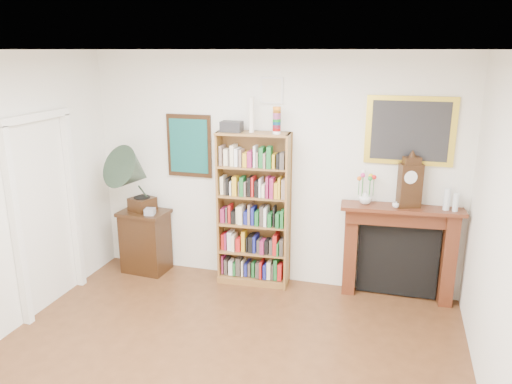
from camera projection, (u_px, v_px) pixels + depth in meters
room at (188, 247)px, 3.67m from camera, size 4.51×5.01×2.81m
door_casing at (45, 197)px, 5.40m from camera, size 0.08×1.02×2.17m
teal_poster at (189, 146)px, 6.17m from camera, size 0.58×0.04×0.78m
small_picture at (272, 90)px, 5.70m from camera, size 0.26×0.04×0.30m
gilt_painting at (410, 131)px, 5.40m from camera, size 0.95×0.04×0.75m
bookshelf at (253, 201)px, 5.97m from camera, size 0.89×0.37×2.16m
side_cabinet at (146, 241)px, 6.47m from camera, size 0.63×0.47×0.81m
fireplace at (399, 244)px, 5.69m from camera, size 1.35×0.42×1.13m
gramophone at (134, 175)px, 6.12m from camera, size 0.74×0.82×0.89m
cd_stack at (150, 212)px, 6.21m from camera, size 0.14×0.14×0.08m
mantel_clock at (410, 183)px, 5.43m from camera, size 0.28×0.21×0.57m
flower_vase at (365, 197)px, 5.60m from camera, size 0.15×0.15×0.15m
teacup at (396, 205)px, 5.47m from camera, size 0.08×0.08×0.06m
bottle_left at (447, 199)px, 5.38m from camera, size 0.07×0.07×0.24m
bottle_right at (456, 202)px, 5.33m from camera, size 0.06×0.06×0.20m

